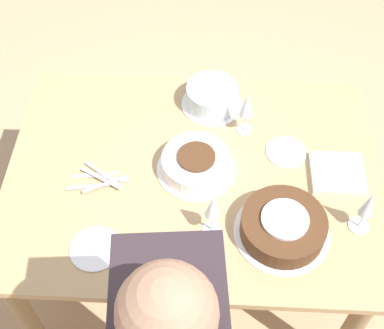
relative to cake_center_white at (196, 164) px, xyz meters
The scene contains 12 objects.
ground_plane 0.76m from the cake_center_white, 131.15° to the right, with size 12.00×12.00×0.00m, color tan.
dining_table 0.14m from the cake_center_white, 131.15° to the right, with size 1.36×1.00×0.73m.
cake_center_white is the anchor object (origin of this frame).
cake_front_chocolate 0.39m from the cake_center_white, 40.34° to the right, with size 0.32×0.32×0.09m.
cake_back_decorated 0.33m from the cake_center_white, 81.65° to the left, with size 0.24×0.24×0.09m.
wine_glass_near 0.61m from the cake_center_white, 20.95° to the right, with size 0.07×0.07×0.19m.
wine_glass_far 0.29m from the cake_center_white, 48.64° to the left, with size 0.06×0.06×0.20m.
wine_glass_extra 0.28m from the cake_center_white, 76.00° to the right, with size 0.07×0.07×0.19m.
dessert_plate_left 0.47m from the cake_center_white, 132.65° to the right, with size 0.17×0.17×0.01m.
dessert_plate_right 0.35m from the cake_center_white, 16.14° to the left, with size 0.15×0.15×0.01m.
fork_pile 0.35m from the cake_center_white, 168.91° to the right, with size 0.22×0.15×0.02m.
napkin_stack 0.51m from the cake_center_white, ahead, with size 0.19×0.18×0.02m.
Camera 1 is at (0.06, -1.16, 2.29)m, focal length 50.00 mm.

